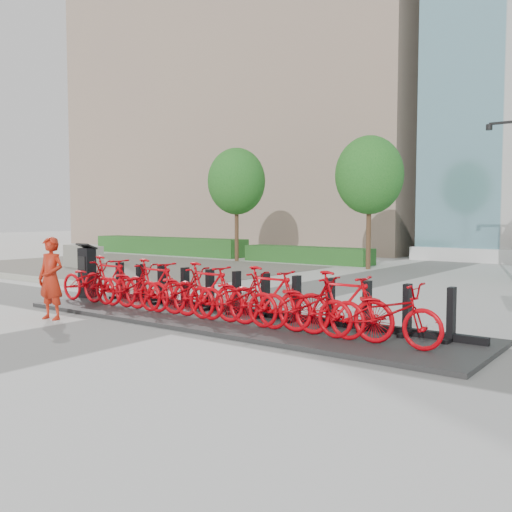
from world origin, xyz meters
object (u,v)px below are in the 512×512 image
Objects in this scene: worker_red at (51,278)px; kiosk at (87,271)px; bike_0 at (89,281)px; jersey_barrier at (83,257)px.

kiosk is at bearing 116.71° from worker_red.
worker_red is at bearing -57.53° from kiosk.
bike_0 is 10.04m from jersey_barrier.
worker_red is at bearing -28.51° from jersey_barrier.
kiosk is 0.80× the size of worker_red.
jersey_barrier is at bearing 54.59° from bike_0.
bike_0 is at bearing -24.85° from jersey_barrier.
kiosk reaches higher than bike_0.
worker_red reaches higher than bike_0.
worker_red is 11.64m from jersey_barrier.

